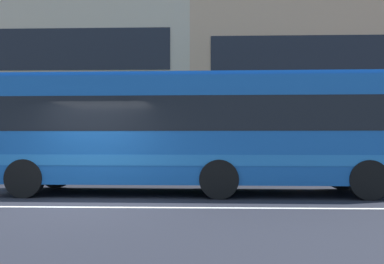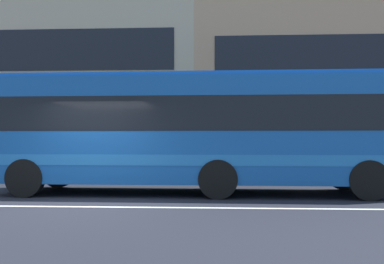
{
  "view_description": "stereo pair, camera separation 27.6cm",
  "coord_description": "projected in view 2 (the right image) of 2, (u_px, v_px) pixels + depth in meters",
  "views": [
    {
      "loc": [
        2.9,
        -9.75,
        1.5
      ],
      "look_at": [
        2.47,
        2.72,
        1.72
      ],
      "focal_mm": 41.42,
      "sensor_mm": 36.0,
      "label": 1
    },
    {
      "loc": [
        3.17,
        -9.74,
        1.5
      ],
      "look_at": [
        2.47,
        2.72,
        1.72
      ],
      "focal_mm": 41.42,
      "sensor_mm": 36.0,
      "label": 2
    }
  ],
  "objects": [
    {
      "name": "ground_plane",
      "position": [
        75.0,
        207.0,
        9.88
      ],
      "size": [
        160.0,
        160.0,
        0.0
      ],
      "primitive_type": "plane",
      "color": "black"
    },
    {
      "name": "lane_centre_line",
      "position": [
        75.0,
        207.0,
        9.88
      ],
      "size": [
        60.0,
        0.16,
        0.01
      ],
      "primitive_type": "cube",
      "color": "silver",
      "rests_on": "ground_plane"
    },
    {
      "name": "hedge_row_far",
      "position": [
        111.0,
        164.0,
        16.61
      ],
      "size": [
        12.81,
        1.1,
        1.18
      ],
      "primitive_type": "cube",
      "color": "#284619",
      "rests_on": "ground_plane"
    },
    {
      "name": "apartment_block_left",
      "position": [
        10.0,
        83.0,
        27.46
      ],
      "size": [
        23.48,
        11.53,
        10.1
      ],
      "color": "#C0AA8F",
      "rests_on": "ground_plane"
    },
    {
      "name": "transit_bus",
      "position": [
        195.0,
        129.0,
        12.41
      ],
      "size": [
        10.8,
        2.76,
        3.28
      ],
      "color": "#16519E",
      "rests_on": "ground_plane"
    }
  ]
}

